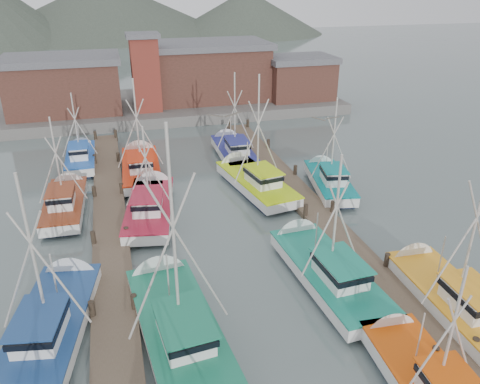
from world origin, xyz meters
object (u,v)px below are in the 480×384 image
object	(u,v)px
boat_12	(141,167)
boat_1	(426,383)
lookout_tower	(145,72)
boat_4	(176,321)
boat_8	(151,205)

from	to	relation	value
boat_12	boat_1	bearing A→B (deg)	-68.87
lookout_tower	boat_4	bearing A→B (deg)	-93.45
boat_1	boat_4	bearing A→B (deg)	148.94
boat_4	boat_8	xyz separation A→B (m)	(0.06, 12.69, -0.02)
lookout_tower	boat_12	size ratio (longest dim) A/B	0.88
lookout_tower	boat_12	bearing A→B (deg)	-97.67
boat_1	boat_8	xyz separation A→B (m)	(-8.98, 18.97, 0.00)
boat_1	boat_4	world-z (taller)	boat_4
boat_1	boat_12	distance (m)	28.06
boat_1	lookout_tower	bearing A→B (deg)	102.68
boat_4	boat_8	bearing A→B (deg)	84.16
lookout_tower	boat_8	distance (m)	24.74
boat_4	boat_12	world-z (taller)	boat_4
boat_12	boat_8	bearing A→B (deg)	-87.15
lookout_tower	boat_12	world-z (taller)	lookout_tower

